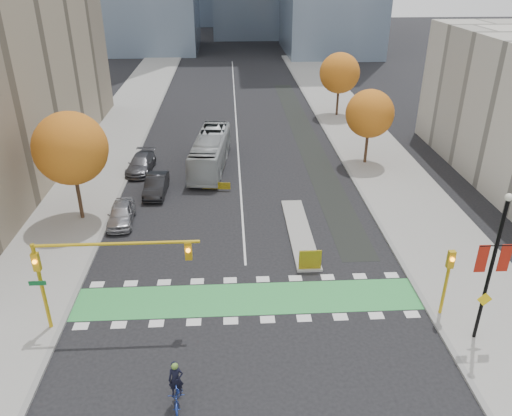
{
  "coord_description": "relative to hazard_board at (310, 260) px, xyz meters",
  "views": [
    {
      "loc": [
        -0.81,
        -21.8,
        17.61
      ],
      "look_at": [
        0.79,
        7.17,
        3.0
      ],
      "focal_mm": 35.0,
      "sensor_mm": 36.0,
      "label": 1
    }
  ],
  "objects": [
    {
      "name": "cyclist",
      "position": [
        -7.38,
        -10.03,
        -0.03
      ],
      "size": [
        0.81,
        2.04,
        2.31
      ],
      "rotation": [
        0.0,
        0.0,
        0.06
      ],
      "color": "navy",
      "rests_on": "ground"
    },
    {
      "name": "traffic_signal_east",
      "position": [
        6.5,
        -4.71,
        1.93
      ],
      "size": [
        0.35,
        0.43,
        4.1
      ],
      "color": "#BF9914",
      "rests_on": "ground"
    },
    {
      "name": "bus",
      "position": [
        -6.63,
        17.69,
        0.75
      ],
      "size": [
        3.79,
        11.34,
        3.1
      ],
      "primitive_type": "imported",
      "rotation": [
        0.0,
        0.0,
        -0.11
      ],
      "color": "#A6ACAE",
      "rests_on": "ground"
    },
    {
      "name": "hazard_board",
      "position": [
        0.0,
        0.0,
        0.0
      ],
      "size": [
        1.4,
        0.12,
        1.3
      ],
      "primitive_type": "cube",
      "color": "yellow",
      "rests_on": "median_island"
    },
    {
      "name": "bike_lane_paint",
      "position": [
        3.5,
        25.8,
        -0.8
      ],
      "size": [
        2.5,
        50.0,
        0.01
      ],
      "primitive_type": "cube",
      "color": "black",
      "rests_on": "ground"
    },
    {
      "name": "bike_crossing",
      "position": [
        -4.0,
        -2.7,
        -0.79
      ],
      "size": [
        20.0,
        3.0,
        0.01
      ],
      "primitive_type": "cube",
      "color": "green",
      "rests_on": "ground"
    },
    {
      "name": "traffic_signal_west",
      "position": [
        -11.93,
        -4.71,
        3.23
      ],
      "size": [
        8.53,
        0.56,
        5.2
      ],
      "color": "#BF9914",
      "rests_on": "ground"
    },
    {
      "name": "parked_car_b",
      "position": [
        -11.0,
        12.06,
        -0.03
      ],
      "size": [
        1.74,
        4.71,
        1.54
      ],
      "primitive_type": "imported",
      "rotation": [
        0.0,
        0.0,
        -0.02
      ],
      "color": "black",
      "rests_on": "ground"
    },
    {
      "name": "median_island",
      "position": [
        0.0,
        4.8,
        -0.72
      ],
      "size": [
        1.6,
        10.0,
        0.16
      ],
      "primitive_type": "cube",
      "color": "gray",
      "rests_on": "ground"
    },
    {
      "name": "sidewalk_west",
      "position": [
        -17.5,
        15.8,
        -0.73
      ],
      "size": [
        7.0,
        120.0,
        0.15
      ],
      "primitive_type": "cube",
      "color": "gray",
      "rests_on": "ground"
    },
    {
      "name": "parked_car_c",
      "position": [
        -13.0,
        17.06,
        -0.06
      ],
      "size": [
        2.45,
        5.24,
        1.48
      ],
      "primitive_type": "imported",
      "rotation": [
        0.0,
        0.0,
        -0.07
      ],
      "color": "#54545A",
      "rests_on": "ground"
    },
    {
      "name": "tree_east_far",
      "position": [
        8.5,
        33.8,
        4.44
      ],
      "size": [
        4.8,
        4.8,
        7.65
      ],
      "color": "#332114",
      "rests_on": "ground"
    },
    {
      "name": "tree_east_near",
      "position": [
        8.0,
        17.8,
        4.06
      ],
      "size": [
        4.4,
        4.4,
        7.08
      ],
      "color": "#332114",
      "rests_on": "ground"
    },
    {
      "name": "curb_west",
      "position": [
        -14.0,
        15.8,
        -0.73
      ],
      "size": [
        0.3,
        120.0,
        0.16
      ],
      "primitive_type": "cube",
      "color": "gray",
      "rests_on": "ground"
    },
    {
      "name": "centre_line",
      "position": [
        -4.0,
        35.8,
        -0.8
      ],
      "size": [
        0.15,
        70.0,
        0.01
      ],
      "primitive_type": "cube",
      "color": "silver",
      "rests_on": "ground"
    },
    {
      "name": "sidewalk_east",
      "position": [
        9.5,
        15.8,
        -0.73
      ],
      "size": [
        7.0,
        120.0,
        0.15
      ],
      "primitive_type": "cube",
      "color": "gray",
      "rests_on": "ground"
    },
    {
      "name": "tree_west",
      "position": [
        -16.0,
        7.8,
        4.82
      ],
      "size": [
        5.2,
        5.2,
        8.22
      ],
      "color": "#332114",
      "rests_on": "ground"
    },
    {
      "name": "banner_lamppost",
      "position": [
        7.5,
        -6.7,
        3.81
      ],
      "size": [
        1.65,
        0.36,
        8.28
      ],
      "color": "black",
      "rests_on": "ground"
    },
    {
      "name": "curb_east",
      "position": [
        6.0,
        15.8,
        -0.73
      ],
      "size": [
        0.3,
        120.0,
        0.16
      ],
      "primitive_type": "cube",
      "color": "gray",
      "rests_on": "ground"
    },
    {
      "name": "parked_car_a",
      "position": [
        -12.94,
        7.06,
        -0.05
      ],
      "size": [
        2.01,
        4.48,
        1.5
      ],
      "primitive_type": "imported",
      "rotation": [
        0.0,
        0.0,
        0.06
      ],
      "color": "#A7A7AC",
      "rests_on": "ground"
    },
    {
      "name": "ground",
      "position": [
        -4.0,
        -4.2,
        -0.8
      ],
      "size": [
        300.0,
        300.0,
        0.0
      ],
      "primitive_type": "plane",
      "color": "black",
      "rests_on": "ground"
    }
  ]
}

